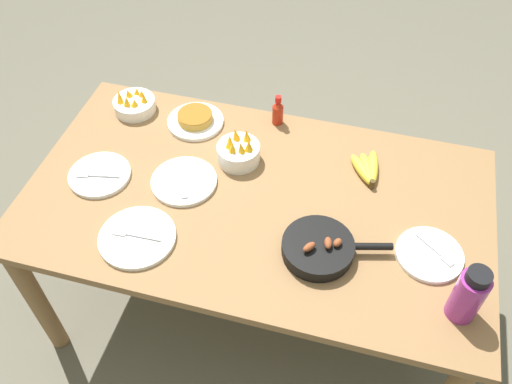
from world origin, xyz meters
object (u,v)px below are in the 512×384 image
(frittata_plate_center, at_px, (195,119))
(empty_plate_mid_edge, at_px, (429,255))
(empty_plate_near_front, at_px, (100,175))
(hot_sauce_bottle, at_px, (278,111))
(banana_bunch, at_px, (368,169))
(fruit_bowl_citrus, at_px, (134,104))
(skillet, at_px, (319,248))
(empty_plate_far_left, at_px, (184,182))
(empty_plate_far_right, at_px, (137,237))
(fruit_bowl_mango, at_px, (239,152))
(water_bottle, at_px, (469,295))

(frittata_plate_center, bearing_deg, empty_plate_mid_edge, -23.63)
(empty_plate_near_front, relative_size, hot_sauce_bottle, 1.72)
(empty_plate_near_front, relative_size, empty_plate_mid_edge, 1.04)
(empty_plate_mid_edge, bearing_deg, frittata_plate_center, 156.37)
(banana_bunch, bearing_deg, fruit_bowl_citrus, 173.65)
(skillet, height_order, empty_plate_near_front, skillet)
(empty_plate_far_left, xyz_separation_m, empty_plate_mid_edge, (0.88, -0.09, 0.00))
(empty_plate_far_left, relative_size, empty_plate_mid_edge, 1.10)
(banana_bunch, height_order, empty_plate_near_front, banana_bunch)
(skillet, height_order, frittata_plate_center, skillet)
(empty_plate_far_right, relative_size, fruit_bowl_mango, 1.60)
(banana_bunch, relative_size, empty_plate_near_front, 0.84)
(water_bottle, bearing_deg, empty_plate_mid_edge, 118.29)
(skillet, bearing_deg, fruit_bowl_citrus, 134.75)
(empty_plate_near_front, xyz_separation_m, fruit_bowl_mango, (0.47, 0.22, 0.04))
(empty_plate_mid_edge, xyz_separation_m, fruit_bowl_citrus, (-1.21, 0.43, 0.02))
(frittata_plate_center, distance_m, hot_sauce_bottle, 0.33)
(frittata_plate_center, bearing_deg, empty_plate_far_right, -89.47)
(skillet, distance_m, empty_plate_far_right, 0.60)
(empty_plate_mid_edge, height_order, water_bottle, water_bottle)
(empty_plate_near_front, distance_m, fruit_bowl_mango, 0.52)
(empty_plate_near_front, distance_m, empty_plate_mid_edge, 1.19)
(skillet, height_order, empty_plate_mid_edge, skillet)
(banana_bunch, bearing_deg, empty_plate_far_left, -160.35)
(banana_bunch, bearing_deg, empty_plate_mid_edge, -52.60)
(banana_bunch, height_order, fruit_bowl_mango, fruit_bowl_mango)
(empty_plate_far_left, distance_m, empty_plate_mid_edge, 0.88)
(empty_plate_near_front, bearing_deg, frittata_plate_center, 56.86)
(banana_bunch, distance_m, skillet, 0.41)
(empty_plate_mid_edge, bearing_deg, skillet, -166.70)
(skillet, height_order, empty_plate_far_right, skillet)
(empty_plate_far_right, distance_m, hot_sauce_bottle, 0.76)
(banana_bunch, relative_size, empty_plate_far_right, 0.74)
(banana_bunch, xyz_separation_m, fruit_bowl_mango, (-0.48, -0.06, 0.02))
(empty_plate_far_right, height_order, empty_plate_mid_edge, same)
(empty_plate_far_right, bearing_deg, fruit_bowl_citrus, 114.13)
(empty_plate_far_left, relative_size, fruit_bowl_mango, 1.49)
(banana_bunch, bearing_deg, empty_plate_near_front, -163.83)
(frittata_plate_center, relative_size, hot_sauce_bottle, 1.71)
(skillet, bearing_deg, water_bottle, -27.58)
(fruit_bowl_mango, bearing_deg, banana_bunch, 6.98)
(empty_plate_far_right, bearing_deg, skillet, 9.70)
(banana_bunch, distance_m, frittata_plate_center, 0.71)
(skillet, distance_m, fruit_bowl_citrus, 1.00)
(banana_bunch, xyz_separation_m, frittata_plate_center, (-0.70, 0.10, -0.00))
(skillet, xyz_separation_m, frittata_plate_center, (-0.60, 0.50, -0.01))
(banana_bunch, distance_m, empty_plate_near_front, 0.98)
(frittata_plate_center, height_order, water_bottle, water_bottle)
(fruit_bowl_citrus, bearing_deg, hot_sauce_bottle, 7.65)
(skillet, distance_m, empty_plate_mid_edge, 0.36)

